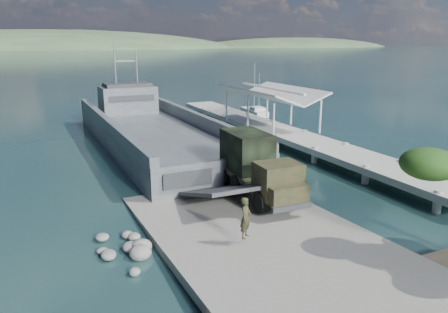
# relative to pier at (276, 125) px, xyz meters

# --- Properties ---
(ground) EXTENTS (1400.00, 1400.00, 0.00)m
(ground) POSITION_rel_pier_xyz_m (-13.00, -18.77, -1.60)
(ground) COLOR #173838
(ground) RESTS_ON ground
(boat_ramp) EXTENTS (10.00, 18.00, 0.50)m
(boat_ramp) POSITION_rel_pier_xyz_m (-13.00, -19.77, -1.35)
(boat_ramp) COLOR gray
(boat_ramp) RESTS_ON ground
(shoreline_rocks) EXTENTS (3.20, 5.60, 0.90)m
(shoreline_rocks) POSITION_rel_pier_xyz_m (-19.20, -18.27, -1.60)
(shoreline_rocks) COLOR slate
(shoreline_rocks) RESTS_ON ground
(distant_headlands) EXTENTS (1000.00, 240.00, 48.00)m
(distant_headlands) POSITION_rel_pier_xyz_m (37.00, 541.23, -1.60)
(distant_headlands) COLOR #334B2F
(distant_headlands) RESTS_ON ground
(pier) EXTENTS (6.40, 44.00, 6.10)m
(pier) POSITION_rel_pier_xyz_m (0.00, 0.00, 0.00)
(pier) COLOR #A5A59B
(pier) RESTS_ON ground
(landing_craft) EXTENTS (9.21, 35.97, 10.67)m
(landing_craft) POSITION_rel_pier_xyz_m (-12.01, 2.59, -0.73)
(landing_craft) COLOR #3E4549
(landing_craft) RESTS_ON ground
(military_truck) EXTENTS (2.97, 8.15, 3.72)m
(military_truck) POSITION_rel_pier_xyz_m (-10.43, -14.66, 0.75)
(military_truck) COLOR black
(military_truck) RESTS_ON boat_ramp
(soldier) EXTENTS (0.86, 0.85, 1.99)m
(soldier) POSITION_rel_pier_xyz_m (-14.30, -20.63, -0.10)
(soldier) COLOR black
(soldier) RESTS_ON boat_ramp
(sailboat_near) EXTENTS (2.46, 4.92, 5.76)m
(sailboat_near) POSITION_rel_pier_xyz_m (6.38, 14.78, -1.29)
(sailboat_near) COLOR silver
(sailboat_near) RESTS_ON ground
(sailboat_far) EXTENTS (2.14, 5.98, 7.15)m
(sailboat_far) POSITION_rel_pier_xyz_m (5.56, 14.61, -1.22)
(sailboat_far) COLOR silver
(sailboat_far) RESTS_ON ground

